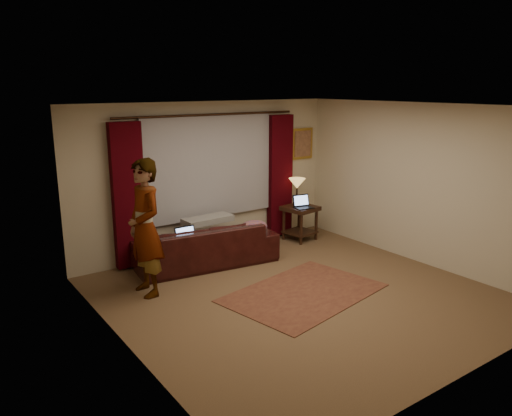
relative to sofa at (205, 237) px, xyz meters
The scene contains 20 objects.
floor 1.95m from the sofa, 76.10° to the right, with size 5.00×5.00×0.01m, color brown.
ceiling 2.86m from the sofa, 76.10° to the right, with size 5.00×5.00×0.02m, color silver.
wall_back 1.16m from the sofa, 55.42° to the left, with size 5.00×0.02×2.60m, color beige.
wall_front 4.44m from the sofa, 84.01° to the right, with size 5.00×0.02×2.60m, color beige.
wall_left 2.88m from the sofa, 138.02° to the right, with size 0.02×5.00×2.60m, color beige.
wall_right 3.58m from the sofa, 31.90° to the right, with size 0.02×5.00×2.60m, color beige.
sheer_curtain 1.28m from the sofa, 52.83° to the left, with size 2.50×0.05×1.80m, color #9A9AA2.
drape_left 1.38m from the sofa, 152.23° to the left, with size 0.50×0.14×2.30m, color #350107.
drape_right 2.15m from the sofa, 15.72° to the left, with size 0.50×0.14×2.30m, color #350107.
curtain_rod 2.05m from the sofa, 50.40° to the left, with size 0.04×0.04×3.40m, color black.
picture_frame 2.93m from the sofa, 13.86° to the left, with size 0.50×0.04×0.60m, color #B78D32.
sofa is the anchor object (origin of this frame).
throw_blanket 0.54m from the sofa, 50.44° to the left, with size 0.85×0.34×0.10m, color gray.
clothing_pile 0.82m from the sofa, 20.84° to the right, with size 0.49×0.38×0.21m, color #7C4B57.
laptop_sofa 0.43m from the sofa, 157.96° to the right, with size 0.34×0.37×0.25m, color black, non-canonical shape.
area_rug 1.96m from the sofa, 73.50° to the right, with size 2.19×1.46×0.01m, color brown.
end_table 2.13m from the sofa, ahead, with size 0.56×0.56×0.65m, color black.
tiffany_lamp 2.22m from the sofa, ahead, with size 0.32×0.32×0.51m, color olive, non-canonical shape.
laptop_table 2.11m from the sofa, ahead, with size 0.33×0.36×0.24m, color black, non-canonical shape.
person 1.45m from the sofa, 156.12° to the right, with size 0.56×0.56×1.92m, color gray.
Camera 1 is at (-4.26, -4.95, 2.88)m, focal length 35.00 mm.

